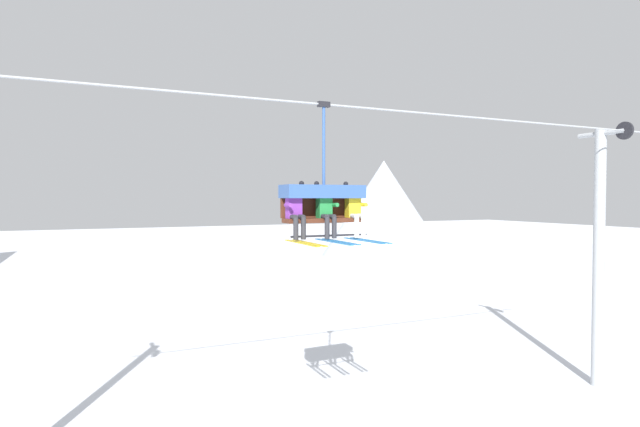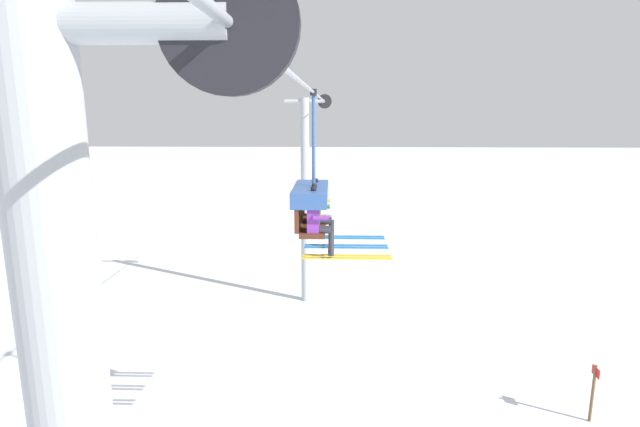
% 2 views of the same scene
% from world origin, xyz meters
% --- Properties ---
extents(lift_tower_far, '(0.36, 1.88, 8.65)m').
position_xyz_m(lift_tower_far, '(9.99, -0.02, 4.49)').
color(lift_tower_far, '#9EA3A8').
rests_on(lift_tower_far, ground_plane).
extents(lift_cable, '(20.24, 0.05, 0.05)m').
position_xyz_m(lift_cable, '(0.87, -0.80, 8.37)').
color(lift_cable, '#9EA3A8').
extents(chairlift_chair, '(1.90, 0.74, 3.03)m').
position_xyz_m(chairlift_chair, '(-0.46, -0.73, 6.27)').
color(chairlift_chair, '#512819').
extents(skier_purple, '(0.48, 1.70, 1.34)m').
position_xyz_m(skier_purple, '(-1.20, -0.94, 5.98)').
color(skier_purple, purple).
extents(skier_green, '(0.48, 1.70, 1.34)m').
position_xyz_m(skier_green, '(-0.46, -0.94, 5.98)').
color(skier_green, '#23843D').
extents(skier_yellow, '(0.48, 1.70, 1.34)m').
position_xyz_m(skier_yellow, '(0.28, -0.94, 5.98)').
color(skier_yellow, yellow).
extents(trail_sign, '(0.36, 0.08, 1.60)m').
position_xyz_m(trail_sign, '(1.66, -7.97, 0.90)').
color(trail_sign, brown).
rests_on(trail_sign, ground_plane).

